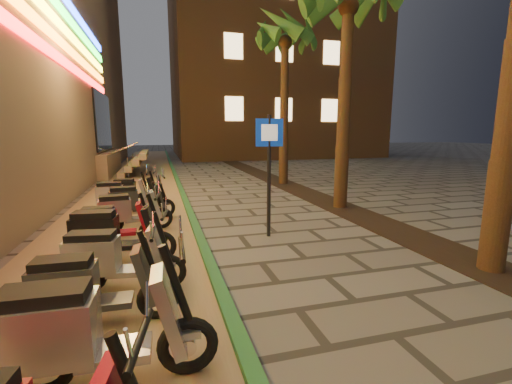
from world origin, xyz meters
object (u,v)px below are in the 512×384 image
object	(u,v)px
pedestrian_sign	(269,159)
scooter_9	(112,224)
scooter_6	(88,288)
scooter_11	(134,201)
scooter_5	(84,332)
scooter_13	(132,190)
scooter_12	(120,196)
scooter_8	(111,234)
scooter_7	(112,258)
scooter_10	(127,211)

from	to	relation	value
pedestrian_sign	scooter_9	world-z (taller)	pedestrian_sign
scooter_6	scooter_11	xyz separation A→B (m)	(0.18, 5.13, 0.01)
scooter_5	scooter_13	xyz separation A→B (m)	(-0.17, 8.24, -0.10)
scooter_12	scooter_13	size ratio (longest dim) A/B	1.08
scooter_5	scooter_6	xyz separation A→B (m)	(-0.17, 1.09, -0.07)
scooter_8	scooter_13	xyz separation A→B (m)	(-0.01, 5.08, -0.07)
scooter_9	scooter_12	world-z (taller)	scooter_12
scooter_6	scooter_13	size ratio (longest dim) A/B	1.06
scooter_8	scooter_7	bearing A→B (deg)	-76.27
scooter_7	scooter_12	size ratio (longest dim) A/B	1.01
pedestrian_sign	scooter_11	size ratio (longest dim) A/B	1.59
scooter_12	scooter_13	world-z (taller)	scooter_12
scooter_6	scooter_10	distance (m)	4.00
scooter_9	scooter_10	bearing A→B (deg)	78.55
scooter_7	scooter_13	distance (m)	6.24
scooter_9	scooter_10	size ratio (longest dim) A/B	0.93
scooter_6	scooter_5	bearing A→B (deg)	-79.27
scooter_7	scooter_8	world-z (taller)	scooter_8
scooter_9	scooter_13	size ratio (longest dim) A/B	1.00
scooter_6	scooter_11	size ratio (longest dim) A/B	0.98
scooter_10	scooter_11	bearing A→B (deg)	77.54
scooter_7	scooter_9	world-z (taller)	scooter_7
scooter_11	scooter_13	distance (m)	2.03
scooter_6	scooter_7	bearing A→B (deg)	83.04
scooter_6	scooter_7	world-z (taller)	scooter_7
pedestrian_sign	scooter_5	xyz separation A→B (m)	(-2.95, -3.92, -1.14)
scooter_5	scooter_8	bearing A→B (deg)	94.89
scooter_5	scooter_6	distance (m)	1.10
scooter_7	scooter_11	world-z (taller)	scooter_7
scooter_11	scooter_12	distance (m)	1.01
scooter_9	scooter_11	size ratio (longest dim) A/B	0.92
pedestrian_sign	scooter_7	distance (m)	3.74
pedestrian_sign	scooter_11	world-z (taller)	pedestrian_sign
scooter_6	scooter_12	xyz separation A→B (m)	(-0.26, 6.04, 0.01)
pedestrian_sign	scooter_7	size ratio (longest dim) A/B	1.58
scooter_7	scooter_11	distance (m)	4.22
pedestrian_sign	scooter_8	distance (m)	3.42
scooter_9	scooter_11	bearing A→B (deg)	82.40
scooter_5	scooter_9	distance (m)	4.12
pedestrian_sign	scooter_12	world-z (taller)	pedestrian_sign
scooter_6	scooter_9	bearing A→B (deg)	94.05
scooter_13	scooter_6	bearing A→B (deg)	-82.56
scooter_6	scooter_10	xyz separation A→B (m)	(0.09, 4.00, 0.00)
scooter_10	scooter_13	bearing A→B (deg)	83.84
scooter_11	scooter_6	bearing A→B (deg)	-97.13
scooter_10	scooter_13	xyz separation A→B (m)	(-0.10, 3.15, -0.03)
scooter_8	scooter_9	bearing A→B (deg)	103.47
scooter_13	pedestrian_sign	bearing A→B (deg)	-46.72
scooter_12	scooter_11	bearing A→B (deg)	-64.59
scooter_6	scooter_8	distance (m)	2.07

